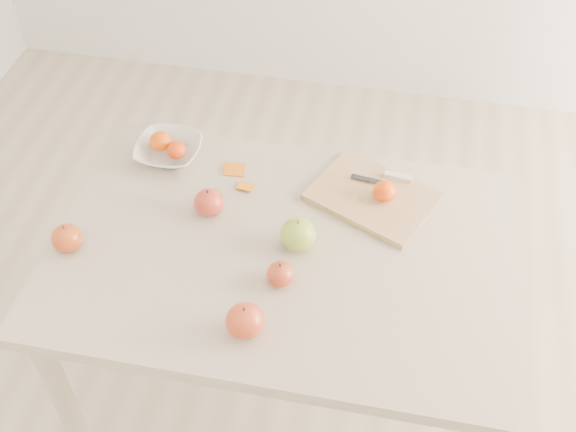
# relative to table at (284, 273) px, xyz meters

# --- Properties ---
(ground) EXTENTS (3.50, 3.50, 0.00)m
(ground) POSITION_rel_table_xyz_m (0.00, 0.00, -0.65)
(ground) COLOR #C6B293
(ground) RESTS_ON ground
(table) EXTENTS (1.20, 0.80, 0.75)m
(table) POSITION_rel_table_xyz_m (0.00, 0.00, 0.00)
(table) COLOR #C2AD92
(table) RESTS_ON ground
(cutting_board) EXTENTS (0.38, 0.34, 0.02)m
(cutting_board) POSITION_rel_table_xyz_m (0.20, 0.22, 0.11)
(cutting_board) COLOR tan
(cutting_board) RESTS_ON table
(board_tangerine) EXTENTS (0.06, 0.06, 0.05)m
(board_tangerine) POSITION_rel_table_xyz_m (0.23, 0.21, 0.14)
(board_tangerine) COLOR #DC3F07
(board_tangerine) RESTS_ON cutting_board
(fruit_bowl) EXTENTS (0.19, 0.19, 0.05)m
(fruit_bowl) POSITION_rel_table_xyz_m (-0.40, 0.28, 0.12)
(fruit_bowl) COLOR silver
(fruit_bowl) RESTS_ON table
(bowl_tangerine_near) EXTENTS (0.06, 0.06, 0.06)m
(bowl_tangerine_near) POSITION_rel_table_xyz_m (-0.42, 0.29, 0.14)
(bowl_tangerine_near) COLOR #E66308
(bowl_tangerine_near) RESTS_ON fruit_bowl
(bowl_tangerine_far) EXTENTS (0.06, 0.06, 0.05)m
(bowl_tangerine_far) POSITION_rel_table_xyz_m (-0.37, 0.27, 0.14)
(bowl_tangerine_far) COLOR #E33D08
(bowl_tangerine_far) RESTS_ON fruit_bowl
(orange_peel_a) EXTENTS (0.06, 0.05, 0.01)m
(orange_peel_a) POSITION_rel_table_xyz_m (-0.20, 0.26, 0.10)
(orange_peel_a) COLOR orange
(orange_peel_a) RESTS_ON table
(orange_peel_b) EXTENTS (0.05, 0.04, 0.01)m
(orange_peel_b) POSITION_rel_table_xyz_m (-0.15, 0.20, 0.10)
(orange_peel_b) COLOR orange
(orange_peel_b) RESTS_ON table
(paring_knife) EXTENTS (0.17, 0.05, 0.01)m
(paring_knife) POSITION_rel_table_xyz_m (0.25, 0.29, 0.12)
(paring_knife) COLOR white
(paring_knife) RESTS_ON cutting_board
(apple_green) EXTENTS (0.09, 0.09, 0.08)m
(apple_green) POSITION_rel_table_xyz_m (0.03, 0.02, 0.14)
(apple_green) COLOR olive
(apple_green) RESTS_ON table
(apple_red_a) EXTENTS (0.08, 0.08, 0.07)m
(apple_red_a) POSITION_rel_table_xyz_m (-0.22, 0.09, 0.13)
(apple_red_a) COLOR maroon
(apple_red_a) RESTS_ON table
(apple_red_d) EXTENTS (0.08, 0.08, 0.07)m
(apple_red_d) POSITION_rel_table_xyz_m (-0.54, -0.10, 0.13)
(apple_red_d) COLOR #931506
(apple_red_d) RESTS_ON table
(apple_red_e) EXTENTS (0.07, 0.07, 0.06)m
(apple_red_e) POSITION_rel_table_xyz_m (0.01, -0.11, 0.13)
(apple_red_e) COLOR maroon
(apple_red_e) RESTS_ON table
(apple_red_c) EXTENTS (0.09, 0.09, 0.08)m
(apple_red_c) POSITION_rel_table_xyz_m (-0.04, -0.26, 0.14)
(apple_red_c) COLOR maroon
(apple_red_c) RESTS_ON table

